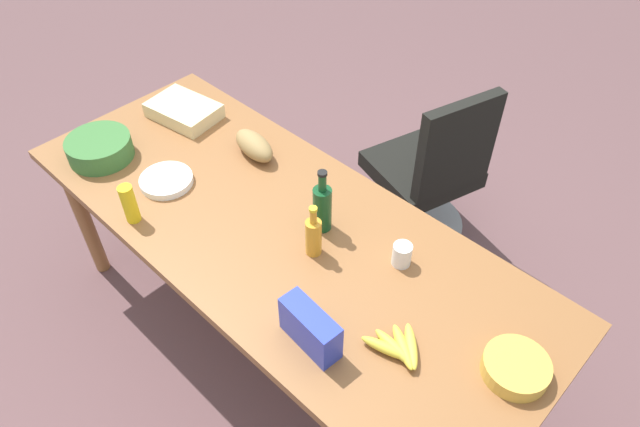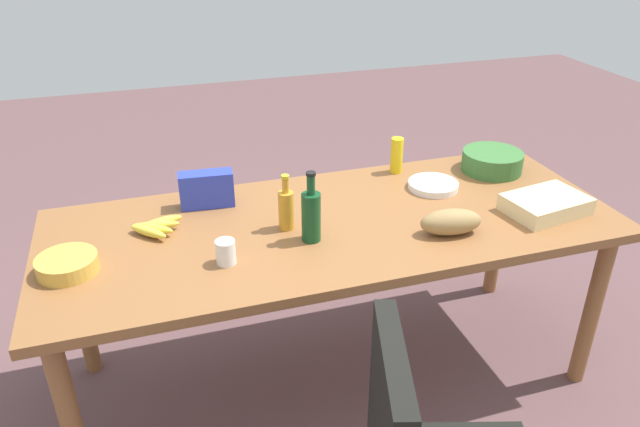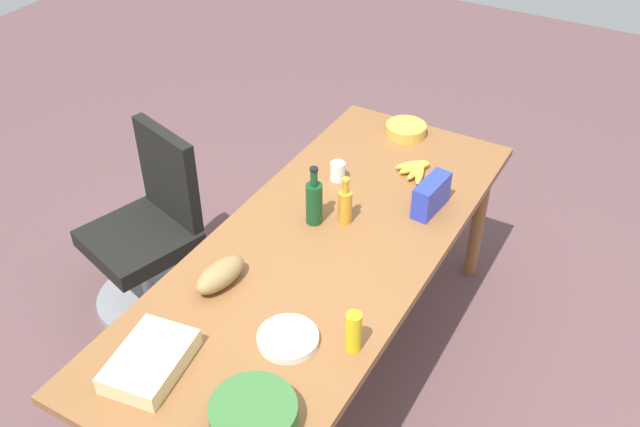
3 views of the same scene
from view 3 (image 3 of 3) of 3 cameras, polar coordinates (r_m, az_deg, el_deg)
The scene contains 14 objects.
ground_plane at distance 3.46m, azimuth 0.17°, elevation -12.87°, with size 10.00×10.00×0.00m, color brown.
conference_table at distance 2.95m, azimuth 0.19°, elevation -3.93°, with size 2.27×0.91×0.80m.
office_chair at distance 3.67m, azimuth -13.66°, elevation -2.38°, with size 0.60×0.60×0.97m.
bread_loaf at distance 2.72m, azimuth -8.12°, elevation -4.93°, with size 0.24×0.11×0.10m, color #987947.
wine_bottle at distance 2.96m, azimuth -0.48°, elevation 0.97°, with size 0.09×0.09×0.28m.
sheet_cake at distance 2.48m, azimuth -13.66°, elevation -11.58°, with size 0.32×0.22×0.07m, color beige.
banana_bunch at distance 3.34m, azimuth 7.81°, elevation 3.58°, with size 0.21×0.17×0.04m.
chip_bag_blue at distance 3.09m, azimuth 9.04°, elevation 1.47°, with size 0.22×0.08×0.15m, color #293CC0.
dressing_bottle at distance 2.98m, azimuth 2.03°, elevation 0.68°, with size 0.07×0.07×0.23m.
paper_cup at distance 3.26m, azimuth 1.45°, elevation 3.46°, with size 0.07×0.07×0.09m, color white.
chip_bowl at distance 3.64m, azimuth 7.00°, elevation 6.78°, with size 0.21×0.21×0.06m, color gold.
paper_plate_stack at distance 2.51m, azimuth -2.62°, elevation -10.12°, with size 0.22×0.22×0.03m, color white.
mustard_bottle at distance 2.44m, azimuth 2.74°, elevation -9.61°, with size 0.06×0.06×0.17m, color yellow.
salad_bowl at distance 2.27m, azimuth -5.42°, elevation -16.06°, with size 0.28×0.28×0.09m, color #386E34.
Camera 3 is at (1.93, 1.09, 2.66)m, focal length 39.32 mm.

